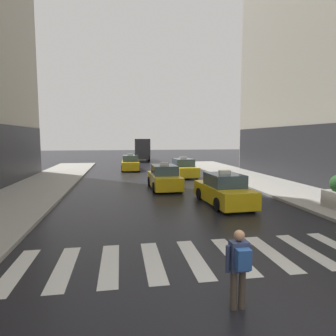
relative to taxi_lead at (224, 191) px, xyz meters
The scene contains 8 objects.
ground_plane 9.82m from the taxi_lead, 105.76° to the right, with size 160.00×160.00×0.00m, color black.
crosswalk_markings 6.99m from the taxi_lead, 112.49° to the right, with size 11.30×2.80×0.01m.
taxi_lead is the anchor object (origin of this frame).
taxi_second 5.72m from the taxi_lead, 114.53° to the left, with size 1.98×4.56×1.80m.
taxi_third 11.09m from the taxi_lead, 88.76° to the left, with size 2.10×4.62×1.80m.
taxi_fourth 17.66m from the taxi_lead, 103.97° to the left, with size 2.02×4.58×1.80m.
box_truck 30.19m from the taxi_lead, 93.87° to the left, with size 2.57×7.63×3.35m.
pedestrian_with_backpack 9.50m from the taxi_lead, 108.49° to the right, with size 0.55×0.43×1.65m.
Camera 1 is at (-2.65, -4.78, 3.46)m, focal length 30.78 mm.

